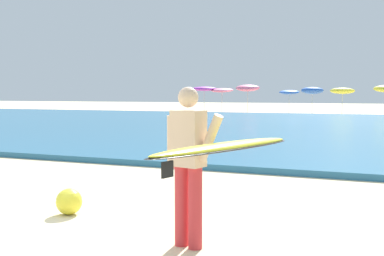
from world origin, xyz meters
The scene contains 10 objects.
ground_plane centered at (0.00, 0.00, 0.00)m, with size 160.00×160.00×0.00m, color beige.
sea centered at (0.00, 18.67, 0.07)m, with size 120.00×28.00×0.14m, color teal.
surfer_with_board centered at (2.27, -0.31, 1.03)m, with size 1.22×2.46×1.73m.
beach_umbrella_0 centered at (-12.15, 36.79, 2.10)m, with size 2.29×2.29×2.31m.
beach_umbrella_1 centered at (-10.48, 37.02, 1.97)m, with size 2.07×2.09×2.22m.
beach_umbrella_2 centered at (-7.99, 36.84, 2.16)m, with size 2.11×2.14×2.50m.
beach_umbrella_3 centered at (-4.33, 37.16, 1.78)m, with size 1.74×1.76×2.01m.
beach_umbrella_4 centered at (-2.27, 36.57, 1.92)m, with size 1.87×1.91×2.28m.
beach_umbrella_5 centered at (0.14, 36.91, 1.89)m, with size 2.00×2.03×2.20m.
beach_ball centered at (-0.02, 0.41, 0.18)m, with size 0.36×0.36×0.36m, color yellow.
Camera 1 is at (4.05, -4.95, 1.66)m, focal length 45.10 mm.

